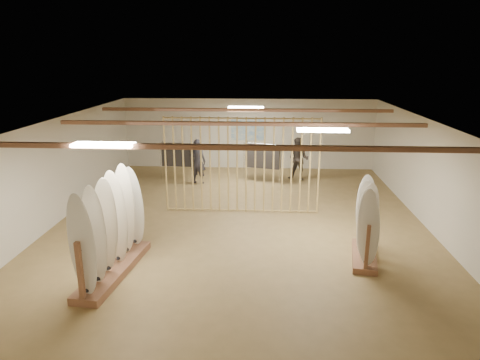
# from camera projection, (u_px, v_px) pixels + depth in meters

# --- Properties ---
(floor) EXTENTS (12.00, 12.00, 0.00)m
(floor) POSITION_uv_depth(u_px,v_px,m) (240.00, 222.00, 11.83)
(floor) COLOR olive
(floor) RESTS_ON ground
(ceiling) EXTENTS (12.00, 12.00, 0.00)m
(ceiling) POSITION_uv_depth(u_px,v_px,m) (240.00, 121.00, 11.06)
(ceiling) COLOR gray
(ceiling) RESTS_ON ground
(wall_back) EXTENTS (12.00, 0.00, 12.00)m
(wall_back) POSITION_uv_depth(u_px,v_px,m) (249.00, 134.00, 17.20)
(wall_back) COLOR silver
(wall_back) RESTS_ON ground
(wall_front) EXTENTS (12.00, 0.00, 12.00)m
(wall_front) POSITION_uv_depth(u_px,v_px,m) (214.00, 290.00, 5.69)
(wall_front) COLOR silver
(wall_front) RESTS_ON ground
(wall_left) EXTENTS (0.00, 12.00, 12.00)m
(wall_left) POSITION_uv_depth(u_px,v_px,m) (58.00, 170.00, 11.72)
(wall_left) COLOR silver
(wall_left) RESTS_ON ground
(wall_right) EXTENTS (0.00, 12.00, 12.00)m
(wall_right) POSITION_uv_depth(u_px,v_px,m) (431.00, 176.00, 11.17)
(wall_right) COLOR silver
(wall_right) RESTS_ON ground
(ceiling_slats) EXTENTS (9.50, 6.12, 0.10)m
(ceiling_slats) POSITION_uv_depth(u_px,v_px,m) (240.00, 124.00, 11.08)
(ceiling_slats) COLOR brown
(ceiling_slats) RESTS_ON ground
(light_panels) EXTENTS (1.20, 0.35, 0.06)m
(light_panels) POSITION_uv_depth(u_px,v_px,m) (240.00, 123.00, 11.07)
(light_panels) COLOR white
(light_panels) RESTS_ON ground
(bamboo_partition) EXTENTS (4.45, 0.05, 2.78)m
(bamboo_partition) POSITION_uv_depth(u_px,v_px,m) (242.00, 166.00, 12.21)
(bamboo_partition) COLOR tan
(bamboo_partition) RESTS_ON ground
(poster) EXTENTS (1.40, 0.03, 0.90)m
(poster) POSITION_uv_depth(u_px,v_px,m) (249.00, 129.00, 17.13)
(poster) COLOR #3776C1
(poster) RESTS_ON ground
(rack_left) EXTENTS (0.87, 2.68, 2.13)m
(rack_left) POSITION_uv_depth(u_px,v_px,m) (112.00, 241.00, 8.82)
(rack_left) COLOR brown
(rack_left) RESTS_ON floor
(rack_right) EXTENTS (0.78, 1.65, 1.85)m
(rack_right) POSITION_uv_depth(u_px,v_px,m) (366.00, 233.00, 9.48)
(rack_right) COLOR brown
(rack_right) RESTS_ON floor
(clothing_rack_a) EXTENTS (1.30, 0.41, 1.40)m
(clothing_rack_a) POSITION_uv_depth(u_px,v_px,m) (179.00, 155.00, 15.75)
(clothing_rack_a) COLOR silver
(clothing_rack_a) RESTS_ON floor
(clothing_rack_b) EXTENTS (1.30, 0.67, 1.44)m
(clothing_rack_b) POSITION_uv_depth(u_px,v_px,m) (263.00, 156.00, 15.41)
(clothing_rack_b) COLOR silver
(clothing_rack_b) RESTS_ON floor
(shopper_a) EXTENTS (0.76, 0.60, 1.83)m
(shopper_a) POSITION_uv_depth(u_px,v_px,m) (198.00, 158.00, 15.18)
(shopper_a) COLOR #28272E
(shopper_a) RESTS_ON floor
(shopper_b) EXTENTS (1.04, 0.94, 1.78)m
(shopper_b) POSITION_uv_depth(u_px,v_px,m) (299.00, 156.00, 15.61)
(shopper_b) COLOR #362F2A
(shopper_b) RESTS_ON floor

